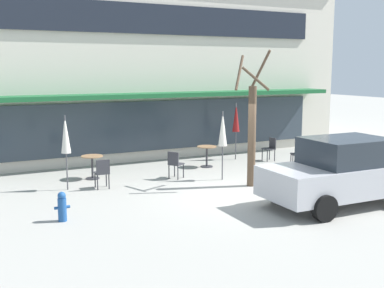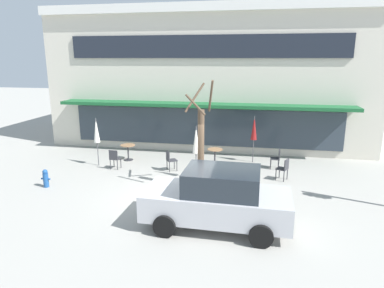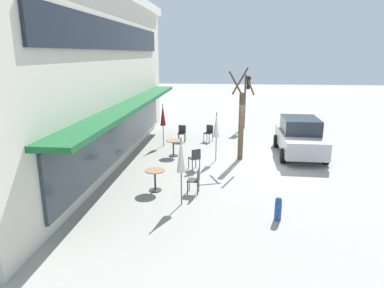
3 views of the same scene
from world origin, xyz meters
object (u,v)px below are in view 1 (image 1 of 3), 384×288
at_px(cafe_chair_0, 102,171).
at_px(parked_sedan, 343,172).
at_px(street_tree, 252,129).
at_px(cafe_chair_2, 299,153).
at_px(cafe_table_near_wall, 207,153).
at_px(cafe_chair_1, 175,163).
at_px(cafe_chair_3, 270,147).
at_px(fire_hydrant, 62,206).
at_px(patio_umbrella_green_folded, 223,129).
at_px(cafe_table_streetside, 92,163).
at_px(patio_umbrella_corner_open, 236,118).
at_px(patio_umbrella_cream_folded, 66,135).

bearing_deg(cafe_chair_0, parked_sedan, -41.24).
xyz_separation_m(cafe_chair_0, street_tree, (4.13, -1.66, 1.20)).
xyz_separation_m(cafe_chair_0, cafe_chair_2, (7.25, -0.08, 0.00)).
height_order(cafe_table_near_wall, cafe_chair_1, cafe_chair_1).
height_order(cafe_chair_3, fire_hydrant, cafe_chair_3).
bearing_deg(patio_umbrella_green_folded, cafe_table_streetside, 151.41).
distance_m(patio_umbrella_green_folded, cafe_chair_3, 3.98).
bearing_deg(cafe_chair_1, patio_umbrella_green_folded, -32.56).
bearing_deg(parked_sedan, fire_hydrant, 164.25).
relative_size(patio_umbrella_corner_open, cafe_chair_0, 2.47).
height_order(cafe_table_streetside, cafe_chair_1, cafe_chair_1).
bearing_deg(cafe_chair_0, cafe_chair_1, 5.58).
relative_size(patio_umbrella_cream_folded, parked_sedan, 0.52).
bearing_deg(cafe_table_near_wall, cafe_chair_1, -146.97).
xyz_separation_m(patio_umbrella_green_folded, patio_umbrella_corner_open, (2.24, 2.78, 0.00)).
height_order(cafe_chair_1, street_tree, street_tree).
bearing_deg(cafe_table_streetside, cafe_table_near_wall, 0.01).
height_order(cafe_chair_1, cafe_chair_3, same).
xyz_separation_m(cafe_chair_0, parked_sedan, (5.08, -4.46, 0.35)).
relative_size(parked_sedan, street_tree, 1.04).
relative_size(patio_umbrella_cream_folded, fire_hydrant, 3.12).
bearing_deg(cafe_chair_1, patio_umbrella_cream_folded, 178.00).
xyz_separation_m(cafe_chair_2, fire_hydrant, (-8.97, -2.46, -0.17)).
bearing_deg(patio_umbrella_cream_folded, patio_umbrella_green_folded, -11.31).
height_order(patio_umbrella_cream_folded, cafe_chair_3, patio_umbrella_cream_folded).
relative_size(cafe_chair_1, parked_sedan, 0.21).
bearing_deg(patio_umbrella_corner_open, patio_umbrella_green_folded, -128.85).
xyz_separation_m(patio_umbrella_corner_open, cafe_chair_2, (1.25, -2.29, -1.10)).
relative_size(cafe_chair_0, fire_hydrant, 1.26).
distance_m(street_tree, fire_hydrant, 6.07).
height_order(patio_umbrella_cream_folded, parked_sedan, patio_umbrella_cream_folded).
height_order(cafe_chair_0, cafe_chair_3, same).
bearing_deg(cafe_chair_3, cafe_table_streetside, 179.58).
distance_m(cafe_table_near_wall, cafe_chair_0, 4.52).
distance_m(patio_umbrella_corner_open, cafe_chair_0, 6.49).
bearing_deg(parked_sedan, cafe_chair_1, 119.07).
height_order(cafe_table_near_wall, cafe_chair_2, cafe_chair_2).
xyz_separation_m(parked_sedan, fire_hydrant, (-6.80, 1.92, -0.53)).
bearing_deg(patio_umbrella_green_folded, cafe_chair_1, 147.44).
distance_m(cafe_chair_2, cafe_chair_3, 1.47).
bearing_deg(cafe_table_near_wall, cafe_chair_2, -26.89).
xyz_separation_m(patio_umbrella_green_folded, street_tree, (0.37, -1.08, 0.10)).
bearing_deg(patio_umbrella_corner_open, cafe_chair_3, -38.50).
distance_m(patio_umbrella_corner_open, street_tree, 4.30).
distance_m(cafe_table_streetside, patio_umbrella_cream_folded, 1.85).
xyz_separation_m(patio_umbrella_green_folded, fire_hydrant, (-5.48, -1.96, -1.27)).
xyz_separation_m(patio_umbrella_corner_open, cafe_chair_0, (-6.00, -2.20, -1.10)).
distance_m(cafe_table_streetside, cafe_chair_0, 1.42).
xyz_separation_m(patio_umbrella_green_folded, cafe_chair_0, (-3.76, 0.58, -1.10)).
distance_m(cafe_chair_1, cafe_chair_2, 4.79).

